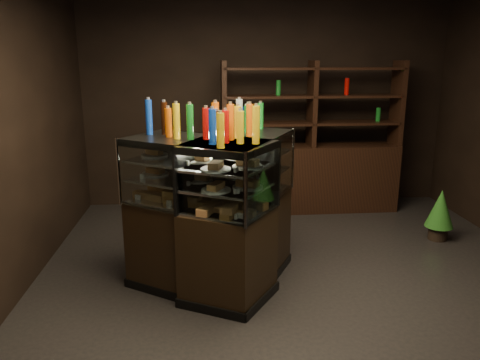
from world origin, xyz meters
name	(u,v)px	position (x,y,z in m)	size (l,w,h in m)	color
ground	(299,279)	(0.00, 0.00, 0.00)	(5.00, 5.00, 0.00)	black
room_shell	(306,70)	(0.00, 0.00, 1.94)	(5.02, 5.02, 3.01)	black
display_case	(220,238)	(-0.75, -0.05, 0.47)	(1.63, 1.42, 1.39)	black
food_display	(219,179)	(-0.75, -0.06, 1.02)	(1.25, 1.12, 0.43)	#CC8B49
bottles_top	(219,121)	(-0.75, -0.05, 1.52)	(1.08, 0.98, 0.30)	silver
potted_conifer	(441,208)	(1.80, 0.87, 0.38)	(0.31, 0.31, 0.67)	black
back_shelving	(310,167)	(0.54, 2.05, 0.61)	(2.37, 0.45, 2.00)	black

